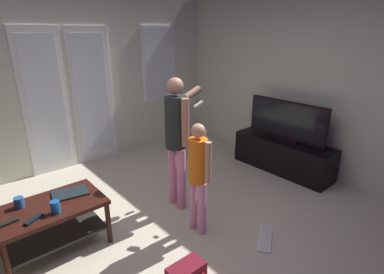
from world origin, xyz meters
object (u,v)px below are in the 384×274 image
object	(u,v)px
loose_keyboard	(265,238)
cup_by_laptop	(55,207)
coffee_table	(52,217)
tv_stand	(283,155)
tv_remote_black	(7,223)
person_child	(198,169)
flat_screen_tv	(286,121)
person_adult	(177,132)
laptop_closed	(70,193)
dvd_remote_slim	(34,219)
cup_near_edge	(19,203)

from	to	relation	value
loose_keyboard	cup_by_laptop	xyz separation A→B (m)	(-1.67, 1.12, 0.54)
coffee_table	cup_by_laptop	xyz separation A→B (m)	(0.01, -0.17, 0.19)
tv_stand	tv_remote_black	distance (m)	3.63
coffee_table	loose_keyboard	world-z (taller)	coffee_table
person_child	flat_screen_tv	bearing A→B (deg)	7.16
person_adult	laptop_closed	xyz separation A→B (m)	(-1.19, 0.26, -0.45)
coffee_table	loose_keyboard	bearing A→B (deg)	-37.42
flat_screen_tv	cup_by_laptop	bearing A→B (deg)	174.86
person_adult	coffee_table	bearing A→B (deg)	173.00
dvd_remote_slim	person_child	bearing A→B (deg)	-48.72
dvd_remote_slim	flat_screen_tv	bearing A→B (deg)	-32.82
loose_keyboard	cup_near_edge	xyz separation A→B (m)	(-1.90, 1.43, 0.53)
flat_screen_tv	dvd_remote_slim	bearing A→B (deg)	174.98
person_adult	person_child	distance (m)	0.60
coffee_table	tv_stand	world-z (taller)	tv_stand
tv_stand	cup_by_laptop	world-z (taller)	cup_by_laptop
tv_stand	loose_keyboard	size ratio (longest dim) A/B	3.43
flat_screen_tv	person_child	distance (m)	1.99
coffee_table	cup_by_laptop	distance (m)	0.26
tv_remote_black	cup_near_edge	bearing A→B (deg)	49.75
tv_stand	flat_screen_tv	distance (m)	0.55
person_child	laptop_closed	xyz separation A→B (m)	(-1.03, 0.79, -0.23)
flat_screen_tv	person_adult	size ratio (longest dim) A/B	0.79
coffee_table	person_child	bearing A→B (deg)	-29.42
coffee_table	tv_stand	bearing A→B (deg)	-8.17
cup_near_edge	cup_by_laptop	xyz separation A→B (m)	(0.23, -0.32, 0.01)
laptop_closed	cup_near_edge	distance (m)	0.45
tv_stand	laptop_closed	bearing A→B (deg)	169.65
cup_by_laptop	tv_remote_black	distance (m)	0.39
person_child	loose_keyboard	bearing A→B (deg)	-53.69
dvd_remote_slim	coffee_table	bearing A→B (deg)	14.75
person_adult	person_child	bearing A→B (deg)	-105.97
tv_stand	dvd_remote_slim	size ratio (longest dim) A/B	8.91
laptop_closed	tv_remote_black	world-z (taller)	tv_remote_black
laptop_closed	flat_screen_tv	bearing A→B (deg)	0.90
tv_stand	dvd_remote_slim	distance (m)	3.44
tv_stand	tv_remote_black	size ratio (longest dim) A/B	8.91
laptop_closed	tv_remote_black	bearing A→B (deg)	-154.03
coffee_table	cup_by_laptop	bearing A→B (deg)	-86.81
person_adult	laptop_closed	size ratio (longest dim) A/B	4.63
loose_keyboard	dvd_remote_slim	world-z (taller)	dvd_remote_slim
loose_keyboard	cup_near_edge	size ratio (longest dim) A/B	4.33
person_child	tv_remote_black	xyz separation A→B (m)	(-1.62, 0.64, -0.23)
person_child	tv_remote_black	distance (m)	1.76
flat_screen_tv	person_adult	world-z (taller)	person_adult
tv_stand	cup_by_laptop	xyz separation A→B (m)	(-3.23, 0.29, 0.30)
flat_screen_tv	laptop_closed	distance (m)	3.07
flat_screen_tv	tv_remote_black	distance (m)	3.63
loose_keyboard	tv_remote_black	bearing A→B (deg)	149.23
flat_screen_tv	cup_near_edge	world-z (taller)	flat_screen_tv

